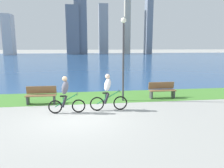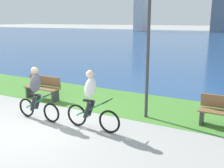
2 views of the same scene
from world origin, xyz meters
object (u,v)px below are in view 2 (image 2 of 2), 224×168
(cyclist_lead, at_px, (91,101))
(cyclist_trailing, at_px, (37,93))
(lamppost_tall, at_px, (149,27))
(bench_near_path, at_px, (43,88))

(cyclist_lead, bearing_deg, cyclist_trailing, -175.49)
(cyclist_trailing, relative_size, lamppost_tall, 0.38)
(lamppost_tall, bearing_deg, cyclist_trailing, -148.50)
(cyclist_lead, height_order, bench_near_path, cyclist_lead)
(bench_near_path, bearing_deg, cyclist_trailing, -51.44)
(cyclist_trailing, bearing_deg, cyclist_lead, 4.51)
(bench_near_path, height_order, lamppost_tall, lamppost_tall)
(cyclist_trailing, relative_size, bench_near_path, 1.09)
(cyclist_lead, relative_size, bench_near_path, 1.15)
(cyclist_lead, distance_m, cyclist_trailing, 1.88)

